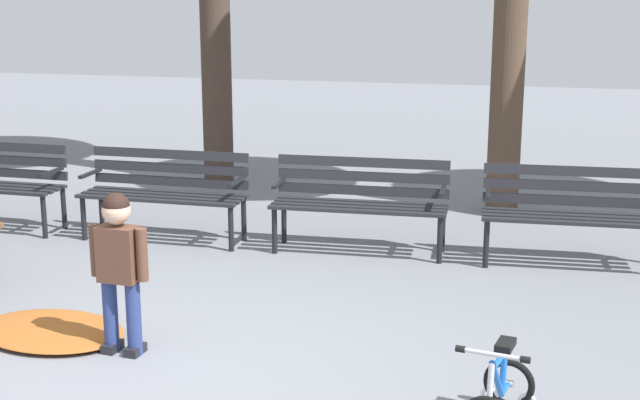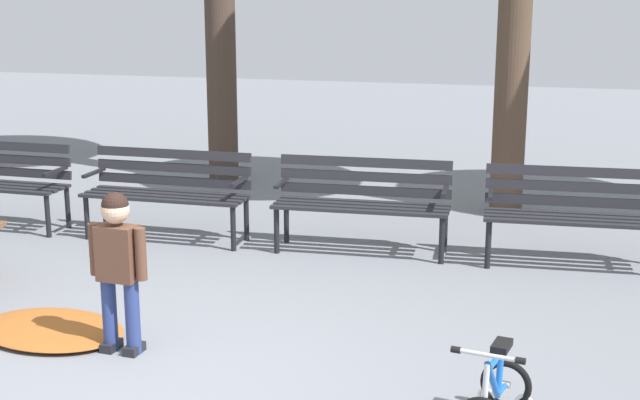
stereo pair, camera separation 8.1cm
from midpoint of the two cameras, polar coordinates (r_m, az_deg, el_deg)
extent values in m
plane|color=slate|center=(5.53, -11.53, -12.15)|extent=(36.00, 36.00, 0.00)
cube|color=#232328|center=(9.61, -19.69, 1.13)|extent=(1.60, 0.09, 0.03)
cube|color=#232328|center=(9.62, -19.60, 1.76)|extent=(1.60, 0.06, 0.09)
cube|color=#232328|center=(9.59, -19.66, 2.54)|extent=(1.60, 0.06, 0.09)
cube|color=#232328|center=(9.57, -19.72, 3.32)|extent=(1.60, 0.06, 0.09)
cylinder|color=black|center=(8.97, -16.90, -0.95)|extent=(0.05, 0.05, 0.44)
cylinder|color=black|center=(9.26, -15.71, -0.42)|extent=(0.05, 0.05, 0.44)
cube|color=black|center=(9.03, -16.46, 1.78)|extent=(0.04, 0.40, 0.03)
cube|color=#232328|center=(8.70, -9.23, 0.53)|extent=(1.60, 0.07, 0.03)
cube|color=#232328|center=(8.60, -9.55, 0.35)|extent=(1.60, 0.07, 0.03)
cube|color=#232328|center=(8.49, -9.88, 0.18)|extent=(1.60, 0.07, 0.03)
cube|color=#232328|center=(8.39, -10.23, -0.01)|extent=(1.60, 0.07, 0.03)
cube|color=#232328|center=(8.72, -9.14, 1.23)|extent=(1.60, 0.05, 0.09)
cube|color=#232328|center=(8.69, -9.18, 2.08)|extent=(1.60, 0.05, 0.09)
cube|color=#232328|center=(8.67, -9.21, 2.95)|extent=(1.60, 0.05, 0.09)
cylinder|color=black|center=(8.17, -5.33, -1.79)|extent=(0.05, 0.05, 0.44)
cylinder|color=black|center=(8.50, -4.49, -1.18)|extent=(0.05, 0.05, 0.44)
cube|color=black|center=(8.24, -4.96, 1.21)|extent=(0.04, 0.40, 0.03)
cylinder|color=black|center=(8.80, -14.54, -1.07)|extent=(0.05, 0.05, 0.44)
cylinder|color=black|center=(9.10, -13.44, -0.53)|extent=(0.05, 0.05, 0.44)
cube|color=black|center=(8.86, -14.12, 1.71)|extent=(0.04, 0.40, 0.03)
cube|color=#232328|center=(8.19, 3.15, -0.13)|extent=(1.60, 0.15, 0.03)
cube|color=#232328|center=(8.08, 3.01, -0.33)|extent=(1.60, 0.15, 0.03)
cube|color=#232328|center=(7.96, 2.87, -0.53)|extent=(1.60, 0.15, 0.03)
cube|color=#232328|center=(7.85, 2.72, -0.74)|extent=(1.60, 0.15, 0.03)
cube|color=#232328|center=(8.21, 3.20, 0.61)|extent=(1.60, 0.12, 0.09)
cube|color=#232328|center=(8.18, 3.21, 1.52)|extent=(1.60, 0.12, 0.09)
cube|color=#232328|center=(8.15, 3.22, 2.44)|extent=(1.60, 0.12, 0.09)
cylinder|color=black|center=(7.84, 8.15, -2.54)|extent=(0.05, 0.05, 0.44)
cylinder|color=black|center=(8.18, 8.34, -1.86)|extent=(0.05, 0.05, 0.44)
cube|color=black|center=(7.91, 8.34, 0.60)|extent=(0.06, 0.40, 0.03)
cylinder|color=black|center=(8.07, -2.53, -1.94)|extent=(0.05, 0.05, 0.44)
cylinder|color=black|center=(8.41, -1.90, -1.30)|extent=(0.05, 0.05, 0.44)
cube|color=black|center=(8.15, -2.23, 1.10)|extent=(0.06, 0.40, 0.03)
cube|color=#232328|center=(8.09, 16.51, -0.86)|extent=(1.60, 0.17, 0.03)
cube|color=#232328|center=(7.97, 16.57, -1.07)|extent=(1.60, 0.17, 0.03)
cube|color=#232328|center=(7.85, 16.64, -1.29)|extent=(1.60, 0.17, 0.03)
cube|color=#232328|center=(7.74, 16.71, -1.51)|extent=(1.60, 0.17, 0.03)
cube|color=#232328|center=(8.10, 16.53, -0.11)|extent=(1.60, 0.14, 0.09)
cube|color=#232328|center=(8.07, 16.59, 0.81)|extent=(1.60, 0.14, 0.09)
cube|color=#232328|center=(8.05, 16.66, 1.74)|extent=(1.60, 0.14, 0.09)
cylinder|color=black|center=(7.78, 11.08, -2.78)|extent=(0.05, 0.05, 0.44)
cylinder|color=black|center=(8.13, 11.12, -2.08)|extent=(0.05, 0.05, 0.44)
cube|color=black|center=(7.86, 11.23, 0.38)|extent=(0.06, 0.40, 0.03)
cylinder|color=navy|center=(6.00, -11.60, -7.44)|extent=(0.10, 0.10, 0.50)
cube|color=black|center=(6.08, -11.50, -9.39)|extent=(0.10, 0.17, 0.06)
cylinder|color=navy|center=(6.09, -13.03, -7.21)|extent=(0.10, 0.10, 0.50)
cube|color=black|center=(6.17, -12.92, -9.13)|extent=(0.10, 0.17, 0.06)
cube|color=brown|center=(5.91, -12.53, -3.36)|extent=(0.27, 0.17, 0.37)
sphere|color=#E0B28E|center=(5.83, -12.68, -0.61)|extent=(0.19, 0.19, 0.19)
sphere|color=black|center=(5.82, -12.69, -0.35)|extent=(0.18, 0.18, 0.18)
cylinder|color=brown|center=(5.82, -11.09, -3.44)|extent=(0.07, 0.07, 0.35)
cylinder|color=brown|center=(5.99, -13.94, -3.09)|extent=(0.07, 0.07, 0.35)
torus|color=black|center=(5.31, 12.33, -11.54)|extent=(0.30, 0.09, 0.30)
cylinder|color=silver|center=(5.31, 12.33, -11.54)|extent=(0.06, 0.05, 0.04)
torus|color=white|center=(5.37, 11.11, -12.29)|extent=(0.11, 0.04, 0.11)
cylinder|color=blue|center=(4.93, 11.54, -11.32)|extent=(0.09, 0.31, 0.32)
cylinder|color=blue|center=(5.08, 11.96, -10.81)|extent=(0.05, 0.08, 0.27)
cylinder|color=blue|center=(5.21, 12.08, -11.88)|extent=(0.06, 0.20, 0.05)
cylinder|color=silver|center=(4.80, 11.07, -12.18)|extent=(0.04, 0.08, 0.32)
cylinder|color=blue|center=(4.91, 11.65, -10.17)|extent=(0.09, 0.32, 0.05)
cube|color=black|center=(5.04, 12.09, -9.17)|extent=(0.12, 0.18, 0.04)
cylinder|color=silver|center=(4.73, 11.25, -9.79)|extent=(0.34, 0.08, 0.02)
cylinder|color=black|center=(4.70, 13.29, -10.06)|extent=(0.06, 0.04, 0.04)
cylinder|color=black|center=(4.77, 9.24, -9.50)|extent=(0.06, 0.04, 0.04)
ellipsoid|color=#9E5623|center=(6.54, -16.57, -7.98)|extent=(1.22, 0.95, 0.07)
cylinder|color=#423328|center=(10.91, -6.28, 12.50)|extent=(0.37, 0.37, 4.38)
cylinder|color=brown|center=(9.56, 12.60, 9.70)|extent=(0.35, 0.35, 3.57)
camera|label=1|loc=(0.04, -89.64, 0.09)|focal=49.65mm
camera|label=2|loc=(0.04, 90.36, -0.09)|focal=49.65mm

